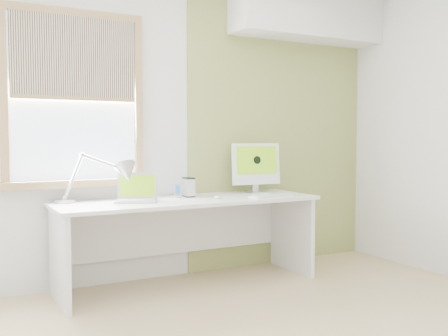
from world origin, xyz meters
TOP-DOWN VIEW (x-y plane):
  - room at (0.00, 0.00)m, footprint 4.04×3.54m
  - accent_wall at (1.00, 1.74)m, footprint 2.00×0.02m
  - soffit at (1.20, 1.57)m, footprint 1.60×0.40m
  - window at (-1.00, 1.71)m, footprint 1.20×0.14m
  - desk at (-0.16, 1.44)m, footprint 2.20×0.70m
  - desk_lamp at (-0.75, 1.48)m, footprint 0.66×0.39m
  - laptop at (-0.59, 1.42)m, footprint 0.40×0.37m
  - phone_dock at (-0.21, 1.49)m, footprint 0.07×0.07m
  - external_drive at (-0.09, 1.52)m, footprint 0.09×0.14m
  - imac at (0.60, 1.54)m, footprint 0.47×0.17m
  - keyboard at (0.53, 1.18)m, footprint 0.43×0.18m
  - mouse at (0.06, 1.27)m, footprint 0.08×0.10m

SIDE VIEW (x-z plane):
  - desk at x=-0.16m, z-range 0.17..0.90m
  - keyboard at x=0.53m, z-range 0.73..0.75m
  - mouse at x=0.06m, z-range 0.73..0.76m
  - phone_dock at x=-0.21m, z-range 0.70..0.82m
  - laptop at x=-0.59m, z-range 0.67..0.90m
  - external_drive at x=-0.09m, z-range 0.73..0.90m
  - desk_lamp at x=-0.75m, z-range 0.74..1.13m
  - imac at x=0.60m, z-range 0.76..1.21m
  - room at x=0.00m, z-range -0.02..2.62m
  - accent_wall at x=1.00m, z-range 0.00..2.60m
  - window at x=-1.00m, z-range 0.83..2.25m
  - soffit at x=1.20m, z-range 2.19..2.61m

